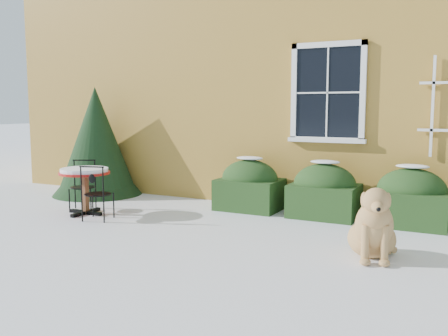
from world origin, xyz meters
The scene contains 8 objects.
ground centered at (0.00, 0.00, 0.00)m, with size 80.00×80.00×0.00m, color white.
house centered at (0.00, 7.00, 3.22)m, with size 12.40×8.40×6.40m.
hedge_row centered at (1.65, 2.55, 0.40)m, with size 4.95×0.80×0.91m.
evergreen_shrub centered at (-3.63, 2.53, 0.86)m, with size 1.77×1.77×2.14m.
bistro_table centered at (-2.54, 0.98, 0.63)m, with size 0.82×0.82×0.76m.
patio_chair_near centered at (-2.06, 0.72, 0.43)m, with size 0.47×0.47×0.86m.
patio_chair_far centered at (-2.80, 1.22, 0.42)m, with size 0.51×0.51×0.85m.
dog centered at (2.12, 0.63, 0.35)m, with size 0.70×0.99×0.88m.
Camera 1 is at (3.13, -5.13, 1.74)m, focal length 40.00 mm.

